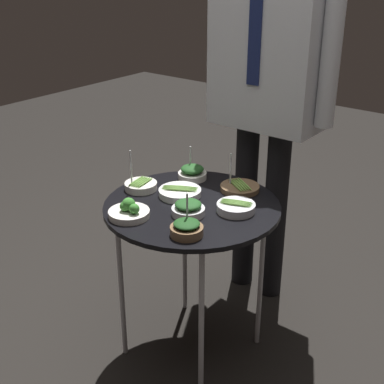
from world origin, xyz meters
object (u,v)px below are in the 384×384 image
object	(u,v)px
serving_cart	(192,216)
waiter_figure	(268,72)
bowl_asparagus_back_right	(180,192)
bowl_asparagus_far_rim	(240,187)
bowl_asparagus_front_left	(236,207)
bowl_spinach_front_center	(192,173)
bowl_asparagus_mid_right	(141,185)
bowl_spinach_mid_left	(188,209)
bowl_broccoli_front_right	(129,211)
bowl_spinach_center	(187,228)

from	to	relation	value
serving_cart	waiter_figure	distance (m)	0.71
bowl_asparagus_back_right	bowl_asparagus_far_rim	bearing A→B (deg)	50.34
serving_cart	waiter_figure	size ratio (longest dim) A/B	0.40
bowl_asparagus_front_left	bowl_spinach_front_center	bearing A→B (deg)	155.75
bowl_asparagus_back_right	bowl_asparagus_mid_right	size ratio (longest dim) A/B	1.00
bowl_asparagus_back_right	bowl_asparagus_mid_right	world-z (taller)	bowl_asparagus_mid_right
serving_cart	bowl_asparagus_mid_right	bearing A→B (deg)	-175.44
bowl_spinach_mid_left	waiter_figure	world-z (taller)	waiter_figure
bowl_broccoli_front_right	serving_cart	bearing A→B (deg)	63.36
serving_cart	bowl_asparagus_mid_right	size ratio (longest dim) A/B	4.11
bowl_spinach_front_center	serving_cart	bearing A→B (deg)	-51.97
bowl_spinach_center	bowl_spinach_mid_left	bearing A→B (deg)	126.73
bowl_asparagus_back_right	bowl_asparagus_front_left	bearing A→B (deg)	4.67
bowl_spinach_center	waiter_figure	xyz separation A→B (m)	(-0.17, 0.75, 0.37)
bowl_broccoli_front_right	bowl_spinach_mid_left	bearing A→B (deg)	43.25
bowl_spinach_front_center	bowl_asparagus_back_right	xyz separation A→B (m)	(0.07, -0.16, -0.01)
bowl_spinach_center	bowl_spinach_front_center	bearing A→B (deg)	126.06
serving_cart	bowl_spinach_center	size ratio (longest dim) A/B	4.84
serving_cart	bowl_spinach_mid_left	distance (m)	0.11
bowl_asparagus_front_left	bowl_broccoli_front_right	world-z (taller)	bowl_broccoli_front_right
bowl_spinach_front_center	waiter_figure	bearing A→B (deg)	72.11
bowl_spinach_front_center	bowl_asparagus_mid_right	xyz separation A→B (m)	(-0.09, -0.21, -0.01)
bowl_asparagus_far_rim	bowl_spinach_front_center	bearing A→B (deg)	-173.77
serving_cart	bowl_asparagus_mid_right	distance (m)	0.25
bowl_spinach_front_center	bowl_asparagus_mid_right	distance (m)	0.23
serving_cart	bowl_spinach_front_center	size ratio (longest dim) A/B	5.16
bowl_asparagus_front_left	bowl_spinach_center	bearing A→B (deg)	-96.76
bowl_asparagus_back_right	bowl_asparagus_mid_right	bearing A→B (deg)	-162.17
bowl_asparagus_mid_right	bowl_spinach_front_center	bearing A→B (deg)	66.42
bowl_spinach_front_center	bowl_asparagus_front_left	distance (m)	0.34
bowl_asparagus_far_rim	bowl_spinach_center	bearing A→B (deg)	-81.22
waiter_figure	bowl_asparagus_back_right	bearing A→B (deg)	-95.60
bowl_spinach_front_center	bowl_broccoli_front_right	world-z (taller)	bowl_spinach_front_center
bowl_asparagus_mid_right	bowl_spinach_mid_left	bearing A→B (deg)	-11.20
bowl_asparagus_front_left	bowl_asparagus_mid_right	bearing A→B (deg)	-170.04
bowl_spinach_mid_left	bowl_asparagus_far_rim	xyz separation A→B (m)	(0.03, 0.29, -0.01)
bowl_asparagus_far_rim	bowl_asparagus_mid_right	size ratio (longest dim) A/B	0.94
bowl_spinach_center	bowl_spinach_mid_left	size ratio (longest dim) A/B	1.16
serving_cart	bowl_spinach_center	world-z (taller)	bowl_spinach_center
bowl_asparagus_far_rim	bowl_asparagus_front_left	bearing A→B (deg)	-60.50
bowl_asparagus_back_right	bowl_broccoli_front_right	world-z (taller)	bowl_broccoli_front_right
bowl_spinach_front_center	bowl_spinach_mid_left	bearing A→B (deg)	-54.25
serving_cart	bowl_broccoli_front_right	distance (m)	0.26
serving_cart	bowl_asparagus_back_right	bearing A→B (deg)	159.48
bowl_asparagus_far_rim	waiter_figure	xyz separation A→B (m)	(-0.10, 0.34, 0.38)
bowl_asparagus_far_rim	bowl_asparagus_mid_right	distance (m)	0.39
serving_cart	bowl_spinach_center	bearing A→B (deg)	-55.98
bowl_broccoli_front_right	bowl_spinach_mid_left	world-z (taller)	bowl_broccoli_front_right
bowl_broccoli_front_right	bowl_spinach_mid_left	distance (m)	0.21
bowl_spinach_center	bowl_spinach_mid_left	distance (m)	0.15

